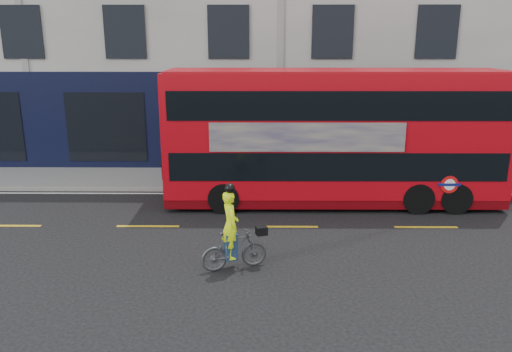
{
  "coord_description": "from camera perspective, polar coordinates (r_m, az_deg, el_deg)",
  "views": [
    {
      "loc": [
        -0.75,
        -11.96,
        5.15
      ],
      "look_at": [
        -0.88,
        1.89,
        1.41
      ],
      "focal_mm": 35.0,
      "sensor_mm": 36.0,
      "label": 1
    }
  ],
  "objects": [
    {
      "name": "pavement",
      "position": [
        19.16,
        2.78,
        -0.3
      ],
      "size": [
        60.0,
        3.0,
        0.12
      ],
      "primitive_type": "cube",
      "color": "slate",
      "rests_on": "ground"
    },
    {
      "name": "bus",
      "position": [
        16.2,
        8.99,
        4.48
      ],
      "size": [
        10.72,
        2.52,
        4.31
      ],
      "rotation": [
        0.0,
        0.0,
        0.0
      ],
      "color": "#B20710",
      "rests_on": "ground"
    },
    {
      "name": "cyclist",
      "position": [
        11.61,
        -2.64,
        -7.42
      ],
      "size": [
        1.64,
        0.92,
        2.09
      ],
      "rotation": [
        0.0,
        0.0,
        0.32
      ],
      "color": "#484A4D",
      "rests_on": "ground"
    },
    {
      "name": "road_edge_line",
      "position": [
        17.45,
        3.0,
        -2.05
      ],
      "size": [
        58.0,
        0.1,
        0.01
      ],
      "primitive_type": "cube",
      "color": "silver",
      "rests_on": "ground"
    },
    {
      "name": "lane_dashes",
      "position": [
        14.43,
        3.52,
        -5.8
      ],
      "size": [
        58.0,
        0.12,
        0.01
      ],
      "primitive_type": null,
      "color": "gold",
      "rests_on": "ground"
    },
    {
      "name": "kerb",
      "position": [
        17.72,
        2.96,
        -1.57
      ],
      "size": [
        60.0,
        0.12,
        0.13
      ],
      "primitive_type": "cube",
      "color": "gray",
      "rests_on": "ground"
    },
    {
      "name": "ground",
      "position": [
        13.04,
        3.85,
        -8.17
      ],
      "size": [
        120.0,
        120.0,
        0.0
      ],
      "primitive_type": "plane",
      "color": "black",
      "rests_on": "ground"
    }
  ]
}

